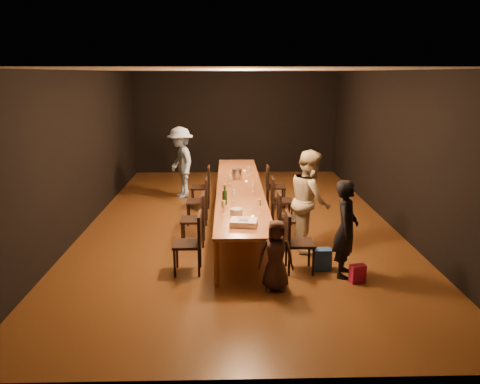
{
  "coord_description": "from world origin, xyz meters",
  "views": [
    {
      "loc": [
        -0.24,
        -9.03,
        2.95
      ],
      "look_at": [
        -0.03,
        -1.4,
        1.0
      ],
      "focal_mm": 35.0,
      "sensor_mm": 36.0,
      "label": 1
    }
  ],
  "objects_px": {
    "table": "(240,189)",
    "chair_right_0": "(300,242)",
    "woman_birthday": "(346,229)",
    "chair_right_3": "(276,186)",
    "chair_left_0": "(187,243)",
    "ice_bucket": "(237,174)",
    "woman_tan": "(310,200)",
    "chair_left_3": "(200,187)",
    "champagne_bottle": "(225,194)",
    "chair_left_1": "(193,219)",
    "child": "(276,255)",
    "birthday_cake": "(244,223)",
    "plate_stack": "(236,212)",
    "chair_right_2": "(282,200)",
    "man_blue": "(181,163)",
    "chair_left_2": "(197,201)",
    "chair_right_1": "(290,218)"
  },
  "relations": [
    {
      "from": "table",
      "to": "man_blue",
      "type": "relative_size",
      "value": 3.51
    },
    {
      "from": "chair_right_0",
      "to": "man_blue",
      "type": "xyz_separation_m",
      "value": [
        -2.21,
        4.47,
        0.39
      ]
    },
    {
      "from": "chair_left_0",
      "to": "child",
      "type": "bearing_deg",
      "value": -115.62
    },
    {
      "from": "chair_right_2",
      "to": "woman_tan",
      "type": "xyz_separation_m",
      "value": [
        0.3,
        -1.44,
        0.39
      ]
    },
    {
      "from": "woman_tan",
      "to": "child",
      "type": "height_order",
      "value": "woman_tan"
    },
    {
      "from": "chair_right_3",
      "to": "woman_tan",
      "type": "bearing_deg",
      "value": 6.47
    },
    {
      "from": "chair_left_2",
      "to": "champagne_bottle",
      "type": "bearing_deg",
      "value": -156.42
    },
    {
      "from": "chair_left_0",
      "to": "woman_tan",
      "type": "height_order",
      "value": "woman_tan"
    },
    {
      "from": "chair_left_3",
      "to": "champagne_bottle",
      "type": "xyz_separation_m",
      "value": [
        0.56,
        -2.49,
        0.46
      ]
    },
    {
      "from": "chair_left_0",
      "to": "birthday_cake",
      "type": "relative_size",
      "value": 2.16
    },
    {
      "from": "woman_birthday",
      "to": "plate_stack",
      "type": "distance_m",
      "value": 1.72
    },
    {
      "from": "chair_right_3",
      "to": "chair_left_2",
      "type": "distance_m",
      "value": 2.08
    },
    {
      "from": "chair_right_2",
      "to": "chair_left_2",
      "type": "xyz_separation_m",
      "value": [
        -1.7,
        0.0,
        0.0
      ]
    },
    {
      "from": "table",
      "to": "chair_left_0",
      "type": "height_order",
      "value": "chair_left_0"
    },
    {
      "from": "woman_birthday",
      "to": "birthday_cake",
      "type": "xyz_separation_m",
      "value": [
        -1.5,
        0.14,
        0.06
      ]
    },
    {
      "from": "chair_right_0",
      "to": "ice_bucket",
      "type": "xyz_separation_m",
      "value": [
        -0.89,
        3.13,
        0.39
      ]
    },
    {
      "from": "ice_bucket",
      "to": "chair_right_2",
      "type": "bearing_deg",
      "value": -39.55
    },
    {
      "from": "woman_birthday",
      "to": "man_blue",
      "type": "height_order",
      "value": "man_blue"
    },
    {
      "from": "chair_left_1",
      "to": "child",
      "type": "bearing_deg",
      "value": -144.91
    },
    {
      "from": "chair_left_0",
      "to": "chair_left_2",
      "type": "xyz_separation_m",
      "value": [
        0.0,
        2.4,
        0.0
      ]
    },
    {
      "from": "chair_left_3",
      "to": "man_blue",
      "type": "height_order",
      "value": "man_blue"
    },
    {
      "from": "chair_left_2",
      "to": "plate_stack",
      "type": "xyz_separation_m",
      "value": [
        0.75,
        -1.93,
        0.34
      ]
    },
    {
      "from": "table",
      "to": "chair_left_0",
      "type": "distance_m",
      "value": 2.56
    },
    {
      "from": "table",
      "to": "chair_right_0",
      "type": "xyz_separation_m",
      "value": [
        0.85,
        -2.4,
        -0.24
      ]
    },
    {
      "from": "man_blue",
      "to": "ice_bucket",
      "type": "relative_size",
      "value": 7.79
    },
    {
      "from": "man_blue",
      "to": "chair_left_3",
      "type": "bearing_deg",
      "value": 7.53
    },
    {
      "from": "chair_left_1",
      "to": "child",
      "type": "xyz_separation_m",
      "value": [
        1.27,
        -1.81,
        0.04
      ]
    },
    {
      "from": "chair_right_1",
      "to": "chair_right_2",
      "type": "xyz_separation_m",
      "value": [
        0.0,
        1.2,
        0.0
      ]
    },
    {
      "from": "birthday_cake",
      "to": "chair_right_2",
      "type": "bearing_deg",
      "value": 78.41
    },
    {
      "from": "chair_left_0",
      "to": "ice_bucket",
      "type": "relative_size",
      "value": 4.23
    },
    {
      "from": "chair_left_0",
      "to": "child",
      "type": "relative_size",
      "value": 0.92
    },
    {
      "from": "chair_left_3",
      "to": "birthday_cake",
      "type": "distance_m",
      "value": 3.74
    },
    {
      "from": "chair_left_3",
      "to": "chair_right_1",
      "type": "bearing_deg",
      "value": -144.69
    },
    {
      "from": "woman_birthday",
      "to": "champagne_bottle",
      "type": "distance_m",
      "value": 2.21
    },
    {
      "from": "table",
      "to": "chair_right_0",
      "type": "bearing_deg",
      "value": -70.5
    },
    {
      "from": "chair_left_1",
      "to": "chair_right_0",
      "type": "bearing_deg",
      "value": -125.22
    },
    {
      "from": "chair_right_1",
      "to": "chair_left_1",
      "type": "height_order",
      "value": "same"
    },
    {
      "from": "chair_left_0",
      "to": "chair_left_1",
      "type": "bearing_deg",
      "value": 0.0
    },
    {
      "from": "chair_right_2",
      "to": "champagne_bottle",
      "type": "distance_m",
      "value": 1.78
    },
    {
      "from": "chair_right_2",
      "to": "chair_left_3",
      "type": "xyz_separation_m",
      "value": [
        -1.7,
        1.2,
        0.0
      ]
    },
    {
      "from": "table",
      "to": "plate_stack",
      "type": "height_order",
      "value": "plate_stack"
    },
    {
      "from": "man_blue",
      "to": "chair_left_0",
      "type": "bearing_deg",
      "value": -16.44
    },
    {
      "from": "woman_birthday",
      "to": "chair_right_3",
      "type": "bearing_deg",
      "value": 28.83
    },
    {
      "from": "plate_stack",
      "to": "chair_left_1",
      "type": "bearing_deg",
      "value": 135.67
    },
    {
      "from": "chair_right_2",
      "to": "chair_left_0",
      "type": "bearing_deg",
      "value": -35.31
    },
    {
      "from": "woman_tan",
      "to": "man_blue",
      "type": "bearing_deg",
      "value": 34.51
    },
    {
      "from": "table",
      "to": "plate_stack",
      "type": "distance_m",
      "value": 1.94
    },
    {
      "from": "child",
      "to": "champagne_bottle",
      "type": "bearing_deg",
      "value": 115.29
    },
    {
      "from": "birthday_cake",
      "to": "chair_left_2",
      "type": "bearing_deg",
      "value": 116.94
    },
    {
      "from": "chair_right_0",
      "to": "man_blue",
      "type": "bearing_deg",
      "value": -153.66
    }
  ]
}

